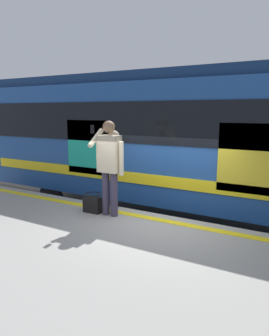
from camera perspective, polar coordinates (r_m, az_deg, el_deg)
The scene contains 8 objects.
ground_plane at distance 6.25m, azimuth 4.86°, elevation -18.29°, with size 24.87×24.87×0.00m, color #4C4742.
platform at distance 4.23m, azimuth -9.78°, elevation -25.26°, with size 14.69×4.75×1.11m, color gray.
safety_line at distance 5.53m, azimuth 3.75°, elevation -9.54°, with size 14.40×0.16×0.01m, color yellow.
track_rail_near at distance 7.53m, azimuth 9.90°, elevation -12.46°, with size 19.10×0.08×0.16m, color slate.
track_rail_far at distance 8.82m, azimuth 13.02°, elevation -9.09°, with size 19.10×0.08×0.16m, color slate.
train_carriage at distance 7.77m, azimuth 9.17°, elevation 6.01°, with size 10.56×3.11×3.74m.
passenger at distance 5.49m, azimuth -4.69°, elevation 1.38°, with size 0.57×0.55×1.75m.
handbag at distance 5.88m, azimuth -7.87°, elevation -6.67°, with size 0.35×0.32×0.37m.
Camera 1 is at (-2.20, 5.00, 3.03)m, focal length 32.32 mm.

